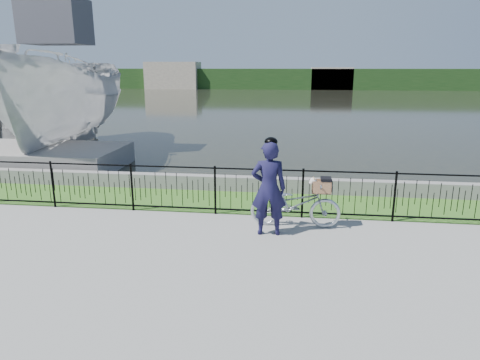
# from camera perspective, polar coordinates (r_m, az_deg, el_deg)

# --- Properties ---
(ground) EXTENTS (120.00, 120.00, 0.00)m
(ground) POSITION_cam_1_polar(r_m,az_deg,el_deg) (8.44, 1.47, -8.39)
(ground) COLOR gray
(ground) RESTS_ON ground
(grass_strip) EXTENTS (60.00, 2.00, 0.01)m
(grass_strip) POSITION_cam_1_polar(r_m,az_deg,el_deg) (10.87, 2.87, -2.98)
(grass_strip) COLOR #376620
(grass_strip) RESTS_ON ground
(water) EXTENTS (120.00, 120.00, 0.00)m
(water) POSITION_cam_1_polar(r_m,az_deg,el_deg) (40.86, 6.28, 10.14)
(water) COLOR black
(water) RESTS_ON ground
(quay_wall) EXTENTS (60.00, 0.30, 0.40)m
(quay_wall) POSITION_cam_1_polar(r_m,az_deg,el_deg) (11.77, 3.27, -0.59)
(quay_wall) COLOR slate
(quay_wall) RESTS_ON ground
(fence) EXTENTS (14.00, 0.06, 1.15)m
(fence) POSITION_cam_1_polar(r_m,az_deg,el_deg) (9.75, 2.46, -1.58)
(fence) COLOR black
(fence) RESTS_ON ground
(far_treeline) EXTENTS (120.00, 6.00, 3.00)m
(far_treeline) POSITION_cam_1_polar(r_m,az_deg,el_deg) (67.75, 6.81, 13.26)
(far_treeline) COLOR #1F3F18
(far_treeline) RESTS_ON ground
(far_building_left) EXTENTS (8.00, 4.00, 4.00)m
(far_building_left) POSITION_cam_1_polar(r_m,az_deg,el_deg) (68.36, -8.91, 13.62)
(far_building_left) COLOR #A49784
(far_building_left) RESTS_ON ground
(far_building_right) EXTENTS (6.00, 3.00, 3.20)m
(far_building_right) POSITION_cam_1_polar(r_m,az_deg,el_deg) (66.45, 12.12, 13.09)
(far_building_right) COLOR #A49784
(far_building_right) RESTS_ON ground
(bicycle_rig) EXTENTS (1.91, 0.67, 1.12)m
(bicycle_rig) POSITION_cam_1_polar(r_m,az_deg,el_deg) (9.20, 7.45, -3.12)
(bicycle_rig) COLOR #B8BEC5
(bicycle_rig) RESTS_ON ground
(cyclist) EXTENTS (0.75, 0.53, 2.00)m
(cyclist) POSITION_cam_1_polar(r_m,az_deg,el_deg) (8.59, 3.85, -1.02)
(cyclist) COLOR #151335
(cyclist) RESTS_ON ground
(boat_near) EXTENTS (5.58, 10.67, 5.72)m
(boat_near) POSITION_cam_1_polar(r_m,az_deg,el_deg) (17.98, -22.47, 9.74)
(boat_near) COLOR #BABABA
(boat_near) RESTS_ON water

